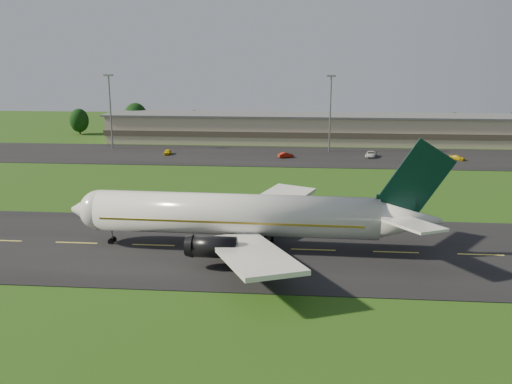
# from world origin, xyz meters

# --- Properties ---
(ground) EXTENTS (360.00, 360.00, 0.00)m
(ground) POSITION_xyz_m (0.00, 0.00, 0.00)
(ground) COLOR #234210
(ground) RESTS_ON ground
(taxiway) EXTENTS (220.00, 30.00, 0.10)m
(taxiway) POSITION_xyz_m (0.00, 0.00, 0.05)
(taxiway) COLOR black
(taxiway) RESTS_ON ground
(apron) EXTENTS (260.00, 30.00, 0.10)m
(apron) POSITION_xyz_m (0.00, 72.00, 0.05)
(apron) COLOR black
(apron) RESTS_ON ground
(airliner) EXTENTS (51.28, 42.17, 15.57)m
(airliner) POSITION_xyz_m (-9.66, -0.02, 4.66)
(airliner) COLOR white
(airliner) RESTS_ON ground
(terminal) EXTENTS (145.00, 16.00, 8.40)m
(terminal) POSITION_xyz_m (6.40, 96.18, 3.99)
(terminal) COLOR #BAAB8E
(terminal) RESTS_ON ground
(light_mast_west) EXTENTS (2.40, 1.20, 20.35)m
(light_mast_west) POSITION_xyz_m (-55.00, 80.00, 12.74)
(light_mast_west) COLOR gray
(light_mast_west) RESTS_ON ground
(light_mast_centre) EXTENTS (2.40, 1.20, 20.35)m
(light_mast_centre) POSITION_xyz_m (5.00, 80.00, 12.74)
(light_mast_centre) COLOR gray
(light_mast_centre) RESTS_ON ground
(tree_line) EXTENTS (194.19, 9.96, 10.60)m
(tree_line) POSITION_xyz_m (26.25, 105.91, 5.00)
(tree_line) COLOR black
(tree_line) RESTS_ON ground
(service_vehicle_a) EXTENTS (1.94, 4.06, 1.34)m
(service_vehicle_a) POSITION_xyz_m (-37.37, 71.52, 0.77)
(service_vehicle_a) COLOR #DABB0C
(service_vehicle_a) RESTS_ON apron
(service_vehicle_b) EXTENTS (4.21, 3.05, 1.32)m
(service_vehicle_b) POSITION_xyz_m (-6.31, 69.40, 0.76)
(service_vehicle_b) COLOR maroon
(service_vehicle_b) RESTS_ON apron
(service_vehicle_c) EXTENTS (3.59, 5.71, 1.47)m
(service_vehicle_c) POSITION_xyz_m (15.32, 72.14, 0.84)
(service_vehicle_c) COLOR silver
(service_vehicle_c) RESTS_ON apron
(service_vehicle_d) EXTENTS (4.06, 3.89, 1.16)m
(service_vehicle_d) POSITION_xyz_m (36.31, 69.91, 0.68)
(service_vehicle_d) COLOR gold
(service_vehicle_d) RESTS_ON apron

